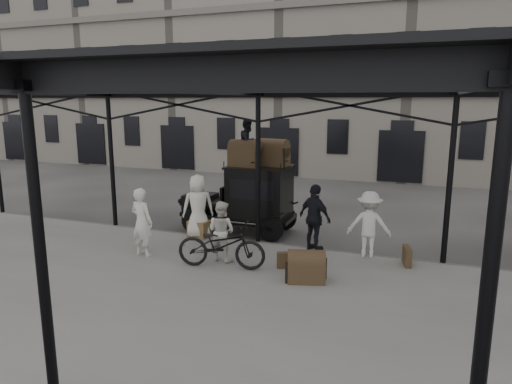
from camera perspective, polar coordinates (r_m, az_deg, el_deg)
ground at (r=11.64m, az=-3.23°, el=-9.68°), size 120.00×120.00×0.00m
platform at (r=9.96m, az=-8.01°, el=-13.08°), size 28.00×8.00×0.15m
canopy at (r=9.33m, az=-7.96°, el=13.83°), size 22.50×9.00×4.74m
building_frontage at (r=28.41m, az=12.09°, el=16.88°), size 64.00×8.00×14.00m
taxi at (r=14.46m, az=-0.70°, el=-0.49°), size 3.65×1.55×2.18m
porter_left at (r=12.30m, az=-14.08°, el=-3.66°), size 0.72×0.53×1.82m
porter_midleft at (r=11.67m, az=-4.34°, el=-4.85°), size 0.87×0.74×1.55m
porter_centre at (r=13.64m, az=-7.25°, el=-1.76°), size 1.10×1.01×1.89m
porter_official at (r=12.43m, az=7.37°, el=-3.21°), size 1.16×0.92×1.84m
porter_right at (r=12.21m, az=13.94°, el=-3.95°), size 1.17×0.72×1.74m
bicycle at (r=11.20m, az=-4.37°, el=-6.63°), size 2.28×1.10×1.15m
porter_roof at (r=14.12m, az=-0.98°, el=6.20°), size 0.69×0.80×1.45m
steamer_trunk_roof_near at (r=14.04m, az=-1.39°, el=4.61°), size 0.97×0.63×0.69m
steamer_trunk_roof_far at (r=14.20m, az=2.10°, el=4.71°), size 1.03×0.73×0.70m
steamer_trunk_platform at (r=10.50m, az=6.30°, el=-9.47°), size 0.95×0.73×0.61m
wicker_hamper at (r=13.81m, az=-7.10°, el=-4.59°), size 0.65×0.52×0.50m
suitcase_upright at (r=12.08m, az=18.35°, el=-7.59°), size 0.26×0.62×0.45m
suitcase_flat at (r=11.29m, az=4.19°, el=-8.48°), size 0.60×0.40×0.40m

